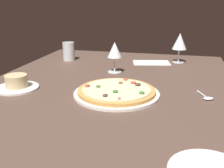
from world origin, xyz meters
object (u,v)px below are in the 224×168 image
at_px(water_glass, 69,53).
at_px(paper_menu, 151,63).
at_px(wine_glass_far, 115,51).
at_px(pizza_main, 117,92).
at_px(spoon, 207,97).
at_px(ramekin_on_saucer, 17,84).
at_px(wine_glass_near, 180,42).

xyz_separation_m(water_glass, paper_menu, (0.04, -0.49, -0.04)).
xyz_separation_m(wine_glass_far, paper_menu, (0.24, -0.16, -0.11)).
height_order(pizza_main, paper_menu, pizza_main).
height_order(pizza_main, water_glass, water_glass).
bearing_deg(water_glass, spoon, -122.67).
distance_m(ramekin_on_saucer, spoon, 0.76).
distance_m(pizza_main, wine_glass_near, 0.66).
distance_m(water_glass, paper_menu, 0.50).
relative_size(wine_glass_near, water_glass, 1.57).
bearing_deg(pizza_main, wine_glass_near, -20.81).
xyz_separation_m(pizza_main, water_glass, (0.52, 0.41, 0.03)).
distance_m(pizza_main, paper_menu, 0.56).
relative_size(ramekin_on_saucer, spoon, 1.77).
height_order(wine_glass_near, water_glass, wine_glass_near).
bearing_deg(ramekin_on_saucer, wine_glass_far, -44.60).
height_order(ramekin_on_saucer, wine_glass_far, wine_glass_far).
bearing_deg(pizza_main, ramekin_on_saucer, 93.66).
bearing_deg(ramekin_on_saucer, spoon, -85.03).
xyz_separation_m(wine_glass_near, paper_menu, (-0.05, 0.15, -0.12)).
distance_m(wine_glass_far, wine_glass_near, 0.43).
bearing_deg(wine_glass_far, ramekin_on_saucer, 135.40).
height_order(pizza_main, wine_glass_far, wine_glass_far).
distance_m(ramekin_on_saucer, wine_glass_near, 0.92).
height_order(wine_glass_far, paper_menu, wine_glass_far).
xyz_separation_m(ramekin_on_saucer, paper_menu, (0.59, -0.50, -0.02)).
xyz_separation_m(wine_glass_far, wine_glass_near, (0.30, -0.31, 0.01)).
height_order(wine_glass_far, water_glass, wine_glass_far).
xyz_separation_m(ramekin_on_saucer, wine_glass_far, (0.34, -0.34, 0.09)).
bearing_deg(spoon, pizza_main, 96.58).
relative_size(pizza_main, ramekin_on_saucer, 1.88).
relative_size(ramekin_on_saucer, wine_glass_far, 1.15).
bearing_deg(pizza_main, wine_glass_far, 14.29).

